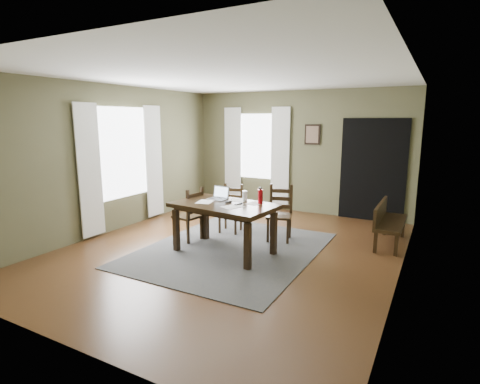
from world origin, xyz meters
The scene contains 25 objects.
ground centered at (0.00, 0.00, -0.01)m, with size 5.00×6.00×0.01m.
room_shell centered at (0.00, 0.00, 1.80)m, with size 5.02×6.02×2.71m.
rug centered at (0.00, 0.00, 0.01)m, with size 2.60×3.20×0.01m.
dining_table centered at (-0.03, -0.17, 0.70)m, with size 1.66×1.11×0.78m.
chair_end centered at (-0.86, 0.07, 0.46)m, with size 0.46×0.46×0.92m.
chair_back_left centered at (-0.50, 0.88, 0.43)m, with size 0.44×0.44×0.87m.
chair_back_right centered at (0.48, 0.86, 0.47)m, with size 0.51×0.51×0.95m.
bench centered at (2.16, 1.49, 0.42)m, with size 0.40×1.25×0.71m.
laptop centered at (-0.27, 0.09, 0.85)m, with size 0.32×0.26×0.21m.
computer_mouse centered at (0.00, -0.08, 0.81)m, with size 0.05×0.09×0.03m, color #3F3F42.
tv_remote centered at (0.19, -0.10, 0.80)m, with size 0.05×0.17×0.02m, color black.
drinking_glass centered at (0.16, 0.16, 0.88)m, with size 0.07×0.07×0.16m, color silver.
water_bottle centered at (0.47, 0.09, 0.91)m, with size 0.09×0.09×0.26m.
paper_a centered at (-0.36, -0.20, 0.80)m, with size 0.23×0.30×0.00m, color white.
paper_b centered at (0.19, -0.29, 0.80)m, with size 0.23×0.30×0.00m, color white.
paper_c centered at (0.03, 0.16, 0.80)m, with size 0.21×0.27×0.00m, color white.
paper_d centered at (0.38, 0.08, 0.80)m, with size 0.21×0.27×0.00m, color white.
window_left centered at (-2.47, 0.20, 1.45)m, with size 0.01×1.30×1.70m.
window_back centered at (-1.00, 2.97, 1.45)m, with size 1.00×0.01×1.50m.
curtain_left_near centered at (-2.44, -0.62, 1.20)m, with size 0.03×0.48×2.30m.
curtain_left_far centered at (-2.44, 1.02, 1.20)m, with size 0.03×0.48×2.30m.
curtain_back_left centered at (-1.62, 2.94, 1.20)m, with size 0.44×0.03×2.30m.
curtain_back_right centered at (-0.38, 2.94, 1.20)m, with size 0.44×0.03×2.30m.
framed_picture centered at (0.35, 2.97, 1.75)m, with size 0.34×0.03×0.44m.
doorway_back centered at (1.65, 2.97, 1.05)m, with size 1.30×0.03×2.10m.
Camera 1 is at (2.85, -5.00, 2.07)m, focal length 28.00 mm.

